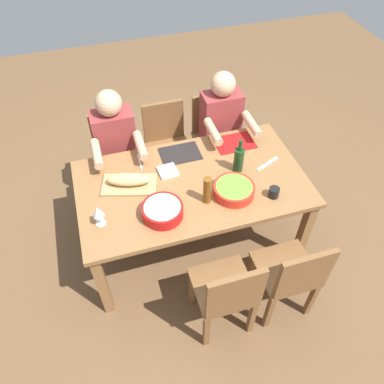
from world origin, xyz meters
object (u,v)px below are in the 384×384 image
Objects in this scene: chair_far_center at (167,142)px; wine_glass at (98,212)px; diner_far_left at (117,146)px; serving_bowl_salad at (234,190)px; diner_far_right at (222,126)px; chair_near_right at (292,275)px; serving_bowl_pasta at (162,210)px; chair_far_right at (214,133)px; wine_bottle at (239,159)px; cup_near_right at (274,192)px; napkin_stack at (168,171)px; chair_far_left at (117,152)px; beer_bottle at (207,190)px; dining_table at (192,189)px; cutting_board at (130,185)px; chair_near_center at (228,293)px; bread_loaf at (129,180)px.

wine_glass is at bearing -124.99° from chair_far_center.
diner_far_left is 1.11m from serving_bowl_salad.
diner_far_right is 1.41× the size of chair_near_right.
serving_bowl_pasta is (-0.76, 0.56, 0.31)m from chair_near_right.
chair_far_right and chair_near_right have the same top height.
wine_bottle is at bearing -98.95° from diner_far_right.
chair_far_center reaches higher than cup_near_right.
serving_bowl_pasta is 1.73× the size of wine_glass.
chair_far_right is 6.07× the size of napkin_stack.
chair_far_left is 3.86× the size of beer_bottle.
wine_bottle is (0.85, -0.79, 0.37)m from chair_far_left.
dining_table is 1.43× the size of diner_far_right.
dining_table is at bearing -120.10° from chair_far_right.
chair_far_center is 1.09m from serving_bowl_salad.
chair_far_right is 0.28m from diner_far_right.
diner_far_right is 7.23× the size of wine_glass.
diner_far_right reaches higher than napkin_stack.
napkin_stack is at bearing 118.23° from beer_bottle.
cutting_board is at bearing -88.28° from diner_far_left.
diner_far_left is (-0.94, 0.00, 0.00)m from diner_far_right.
diner_far_left is at bearing 123.16° from chair_near_right.
diner_far_right is 1.16m from serving_bowl_pasta.
serving_bowl_pasta is at bearing -78.13° from diner_far_left.
serving_bowl_pasta is at bearing -109.13° from napkin_stack.
wine_glass is 1.19× the size of napkin_stack.
chair_far_right is 1.34m from serving_bowl_pasta.
wine_bottle is 0.40m from beer_bottle.
dining_table is at bearing 15.57° from wine_glass.
chair_far_right is 2.97× the size of serving_bowl_pasta.
cup_near_right reaches higher than cutting_board.
diner_far_left is (-0.47, -0.18, 0.21)m from chair_far_center.
chair_near_right is at bearing -27.60° from wine_glass.
serving_bowl_pasta is at bearing 143.34° from chair_near_right.
chair_far_center is 2.12× the size of cutting_board.
chair_near_right reaches higher than cutting_board.
diner_far_left is at bearing 121.66° from beer_bottle.
chair_far_left is at bearing 168.97° from diner_far_right.
chair_near_center is 3.86× the size of beer_bottle.
cup_near_right is at bearing -34.52° from napkin_stack.
diner_far_right is 1.45m from wine_glass.
chair_far_center is at bearing 21.30° from diner_far_left.
napkin_stack is (-0.62, -0.66, 0.27)m from chair_far_right.
serving_bowl_salad is 0.54m from napkin_stack.
cutting_board is (-0.45, -0.72, 0.27)m from chair_far_center.
bread_loaf is 1.45× the size of beer_bottle.
serving_bowl_pasta is 0.96× the size of serving_bowl_salad.
wine_glass is at bearing -144.95° from diner_far_right.
bread_loaf is (-0.93, 0.91, 0.32)m from chair_near_right.
diner_far_left reaches higher than bread_loaf.
chair_far_center is 1.00× the size of chair_far_left.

